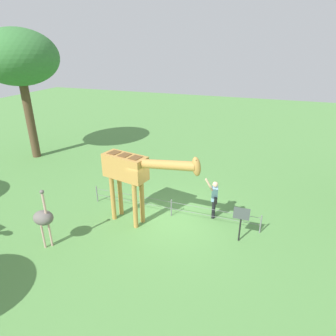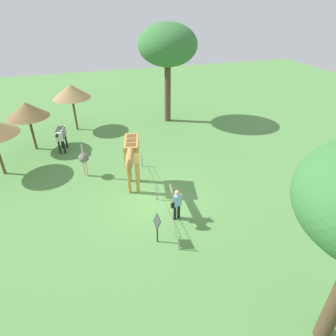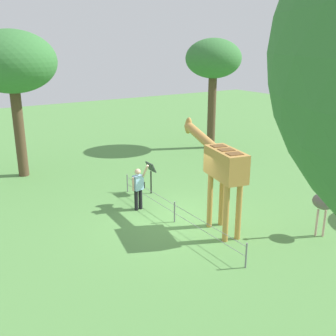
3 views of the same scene
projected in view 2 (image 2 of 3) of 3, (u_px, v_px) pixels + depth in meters
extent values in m
plane|color=#568E47|center=(154.00, 200.00, 14.73)|extent=(60.00, 60.00, 0.00)
cylinder|color=#BC8942|center=(137.00, 177.00, 14.85)|extent=(0.18, 0.18, 1.88)
cylinder|color=#BC8942|center=(129.00, 177.00, 14.82)|extent=(0.18, 0.18, 1.88)
cylinder|color=#BC8942|center=(138.00, 166.00, 15.79)|extent=(0.18, 0.18, 1.88)
cylinder|color=#BC8942|center=(130.00, 167.00, 15.76)|extent=(0.18, 0.18, 1.88)
cube|color=#BC8942|center=(132.00, 148.00, 14.59)|extent=(1.81, 1.05, 0.90)
cube|color=brown|center=(131.00, 144.00, 13.93)|extent=(0.45, 0.51, 0.02)
cube|color=brown|center=(131.00, 140.00, 14.35)|extent=(0.45, 0.51, 0.02)
cube|color=brown|center=(131.00, 136.00, 14.78)|extent=(0.45, 0.51, 0.02)
cylinder|color=#BC8942|center=(130.00, 157.00, 12.85)|extent=(2.39, 0.82, 0.71)
ellipsoid|color=#BC8942|center=(128.00, 166.00, 11.76)|extent=(0.43, 0.34, 0.68)
cylinder|color=brown|center=(130.00, 162.00, 11.68)|extent=(0.05, 0.05, 0.14)
cylinder|color=brown|center=(127.00, 163.00, 11.65)|extent=(0.05, 0.05, 0.14)
cylinder|color=black|center=(175.00, 212.00, 13.31)|extent=(0.14, 0.14, 0.78)
cylinder|color=black|center=(179.00, 211.00, 13.39)|extent=(0.14, 0.14, 0.78)
cube|color=#8CBFE0|center=(177.00, 200.00, 13.01)|extent=(0.30, 0.40, 0.55)
sphere|color=#D8AD8C|center=(177.00, 193.00, 12.79)|extent=(0.22, 0.22, 0.22)
cylinder|color=#D8AD8C|center=(171.00, 190.00, 12.89)|extent=(0.35, 0.14, 0.52)
cylinder|color=#D8AD8C|center=(181.00, 199.00, 13.10)|extent=(0.08, 0.08, 0.50)
cube|color=black|center=(173.00, 205.00, 12.97)|extent=(0.15, 0.22, 0.24)
cylinder|color=black|center=(64.00, 147.00, 18.83)|extent=(0.12, 0.12, 0.95)
cylinder|color=black|center=(59.00, 147.00, 18.80)|extent=(0.12, 0.12, 0.95)
cylinder|color=black|center=(66.00, 141.00, 19.51)|extent=(0.12, 0.12, 0.95)
cylinder|color=black|center=(62.00, 142.00, 19.48)|extent=(0.12, 0.12, 0.95)
cube|color=silver|center=(62.00, 130.00, 19.19)|extent=(0.24, 0.46, 0.60)
cube|color=black|center=(62.00, 131.00, 19.05)|extent=(0.24, 0.46, 0.60)
cube|color=silver|center=(61.00, 132.00, 18.90)|extent=(0.24, 0.46, 0.60)
cube|color=black|center=(61.00, 133.00, 18.76)|extent=(0.24, 0.46, 0.60)
cube|color=silver|center=(60.00, 134.00, 18.61)|extent=(0.24, 0.46, 0.60)
cube|color=black|center=(60.00, 136.00, 18.47)|extent=(0.24, 0.46, 0.60)
cube|color=silver|center=(59.00, 137.00, 18.32)|extent=(0.24, 0.46, 0.60)
cylinder|color=silver|center=(58.00, 136.00, 18.04)|extent=(0.47, 0.27, 0.47)
ellipsoid|color=black|center=(57.00, 136.00, 17.75)|extent=(0.42, 0.24, 0.22)
cylinder|color=#CC9E93|center=(87.00, 169.00, 16.45)|extent=(0.07, 0.07, 0.90)
cylinder|color=#CC9E93|center=(84.00, 168.00, 16.54)|extent=(0.07, 0.07, 0.90)
ellipsoid|color=#66605B|center=(84.00, 158.00, 16.12)|extent=(0.70, 0.56, 0.49)
cylinder|color=#CC9E93|center=(82.00, 150.00, 15.71)|extent=(0.08, 0.08, 0.80)
sphere|color=#66605B|center=(81.00, 143.00, 15.48)|extent=(0.14, 0.14, 0.14)
cylinder|color=brown|center=(33.00, 133.00, 19.04)|extent=(0.16, 0.16, 2.28)
cone|color=brown|center=(27.00, 110.00, 18.21)|extent=(2.64, 2.64, 0.96)
cylinder|color=brown|center=(75.00, 114.00, 21.80)|extent=(0.16, 0.16, 2.47)
cone|color=#997A4C|center=(71.00, 91.00, 20.91)|extent=(2.73, 2.73, 1.00)
cylinder|color=brown|center=(168.00, 93.00, 22.86)|extent=(0.48, 0.48, 4.52)
ellipsoid|color=#387538|center=(168.00, 45.00, 21.02)|extent=(4.36, 4.36, 3.05)
cylinder|color=black|center=(157.00, 233.00, 12.03)|extent=(0.06, 0.06, 0.95)
cube|color=#333D38|center=(157.00, 221.00, 11.69)|extent=(0.56, 0.21, 0.38)
cylinder|color=slate|center=(142.00, 161.00, 17.45)|extent=(0.05, 0.05, 0.75)
cylinder|color=slate|center=(157.00, 194.00, 14.57)|extent=(0.05, 0.05, 0.75)
cylinder|color=slate|center=(179.00, 243.00, 11.70)|extent=(0.05, 0.05, 0.75)
cube|color=slate|center=(157.00, 189.00, 14.44)|extent=(7.00, 0.01, 0.01)
cube|color=slate|center=(157.00, 194.00, 14.59)|extent=(7.00, 0.01, 0.01)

